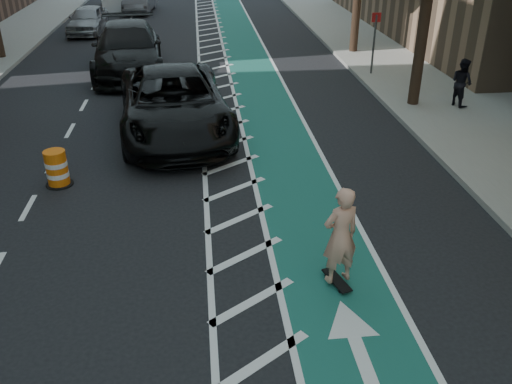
{
  "coord_description": "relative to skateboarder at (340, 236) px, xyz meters",
  "views": [
    {
      "loc": [
        0.78,
        -8.7,
        5.98
      ],
      "look_at": [
        1.77,
        0.54,
        1.1
      ],
      "focal_mm": 38.0,
      "sensor_mm": 36.0,
      "label": 1
    }
  ],
  "objects": [
    {
      "name": "sign_post",
      "position": [
        4.55,
        13.07,
        0.33
      ],
      "size": [
        0.35,
        0.08,
        2.47
      ],
      "color": "#4C4C4C",
      "rests_on": "ground"
    },
    {
      "name": "barrel_b",
      "position": [
        -4.85,
        13.42,
        -0.64
      ],
      "size": [
        0.59,
        0.59,
        0.81
      ],
      "color": "#F5550C",
      "rests_on": "ground"
    },
    {
      "name": "sidewalk_right",
      "position": [
        6.45,
        11.07,
        -0.94
      ],
      "size": [
        5.0,
        90.0,
        0.15
      ],
      "primitive_type": "cube",
      "color": "gray",
      "rests_on": "ground"
    },
    {
      "name": "bike_lane",
      "position": [
        -0.05,
        11.07,
        -1.01
      ],
      "size": [
        2.0,
        90.0,
        0.01
      ],
      "primitive_type": "cube",
      "color": "#1A5E4E",
      "rests_on": "ground"
    },
    {
      "name": "skateboarder",
      "position": [
        0.0,
        0.0,
        0.0
      ],
      "size": [
        0.77,
        0.61,
        1.83
      ],
      "primitive_type": "imported",
      "rotation": [
        0.0,
        0.0,
        3.43
      ],
      "color": "tan",
      "rests_on": "skateboard"
    },
    {
      "name": "barrel_c",
      "position": [
        -6.0,
        18.57,
        -0.59
      ],
      "size": [
        0.66,
        0.66,
        0.9
      ],
      "color": "orange",
      "rests_on": "ground"
    },
    {
      "name": "ground",
      "position": [
        -3.05,
        1.07,
        -1.02
      ],
      "size": [
        120.0,
        120.0,
        0.0
      ],
      "primitive_type": "plane",
      "color": "black",
      "rests_on": "ground"
    },
    {
      "name": "barrel_a",
      "position": [
        -5.78,
        4.58,
        -0.6
      ],
      "size": [
        0.65,
        0.65,
        0.89
      ],
      "color": "orange",
      "rests_on": "ground"
    },
    {
      "name": "buffer_strip",
      "position": [
        -1.55,
        11.07,
        -1.01
      ],
      "size": [
        1.4,
        90.0,
        0.01
      ],
      "primitive_type": "cube",
      "color": "silver",
      "rests_on": "ground"
    },
    {
      "name": "curb_right",
      "position": [
        4.0,
        11.07,
        -0.94
      ],
      "size": [
        0.12,
        90.0,
        0.16
      ],
      "primitive_type": "cube",
      "color": "gray",
      "rests_on": "ground"
    },
    {
      "name": "suv_near",
      "position": [
        -3.05,
        7.81,
        -0.1
      ],
      "size": [
        3.72,
        6.9,
        1.84
      ],
      "primitive_type": "imported",
      "rotation": [
        0.0,
        0.0,
        0.1
      ],
      "color": "black",
      "rests_on": "ground"
    },
    {
      "name": "pedestrian",
      "position": [
        6.27,
        8.9,
        -0.09
      ],
      "size": [
        0.8,
        0.9,
        1.56
      ],
      "primitive_type": "imported",
      "rotation": [
        0.0,
        0.0,
        1.89
      ],
      "color": "black",
      "rests_on": "sidewalk_right"
    },
    {
      "name": "car_silver",
      "position": [
        -8.04,
        23.01,
        -0.3
      ],
      "size": [
        1.96,
        4.3,
        1.43
      ],
      "primitive_type": "imported",
      "rotation": [
        0.0,
        0.0,
        -0.07
      ],
      "color": "gray",
      "rests_on": "ground"
    },
    {
      "name": "suv_far",
      "position": [
        -5.08,
        14.78,
        -0.06
      ],
      "size": [
        3.2,
        6.78,
        1.91
      ],
      "primitive_type": "imported",
      "rotation": [
        0.0,
        0.0,
        0.08
      ],
      "color": "black",
      "rests_on": "ground"
    },
    {
      "name": "car_grey",
      "position": [
        -5.85,
        29.54,
        -0.28
      ],
      "size": [
        1.92,
        4.6,
        1.48
      ],
      "primitive_type": "imported",
      "rotation": [
        0.0,
        0.0,
        -0.08
      ],
      "color": "#525155",
      "rests_on": "ground"
    },
    {
      "name": "skateboard",
      "position": [
        0.0,
        0.0,
        -0.94
      ],
      "size": [
        0.41,
        0.78,
        0.1
      ],
      "rotation": [
        0.0,
        0.0,
        0.28
      ],
      "color": "black",
      "rests_on": "ground"
    }
  ]
}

